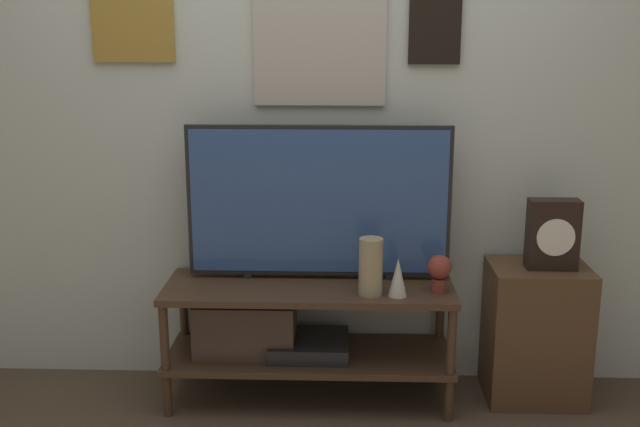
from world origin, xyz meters
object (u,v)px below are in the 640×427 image
object	(u,v)px
vase_tall_ceramic	(371,267)
decorative_bust	(439,270)
mantel_clock	(553,234)
vase_slim_bronze	(398,277)
television	(319,202)

from	to	relation	value
vase_tall_ceramic	decorative_bust	world-z (taller)	vase_tall_ceramic
mantel_clock	vase_tall_ceramic	bearing A→B (deg)	-170.38
mantel_clock	vase_slim_bronze	bearing A→B (deg)	-167.78
vase_tall_ceramic	mantel_clock	world-z (taller)	mantel_clock
vase_slim_bronze	vase_tall_ceramic	size ratio (longest dim) A/B	0.66
vase_slim_bronze	decorative_bust	distance (m)	0.19
vase_tall_ceramic	decorative_bust	size ratio (longest dim) A/B	1.50
vase_tall_ceramic	mantel_clock	size ratio (longest dim) A/B	0.81
vase_tall_ceramic	mantel_clock	distance (m)	0.82
decorative_bust	mantel_clock	world-z (taller)	mantel_clock
decorative_bust	mantel_clock	xyz separation A→B (m)	(0.50, 0.09, 0.14)
vase_slim_bronze	mantel_clock	bearing A→B (deg)	12.22
television	decorative_bust	bearing A→B (deg)	-17.60
vase_slim_bronze	vase_tall_ceramic	xyz separation A→B (m)	(-0.12, 0.01, 0.04)
television	mantel_clock	xyz separation A→B (m)	(1.04, -0.08, -0.12)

